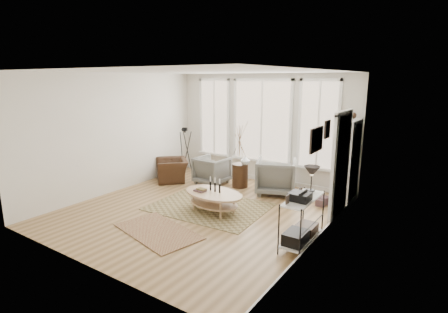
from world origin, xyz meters
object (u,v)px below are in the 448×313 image
Objects in this scene: coffee_table at (213,197)px; accent_chair at (172,170)px; side_table at (240,156)px; low_shelf at (302,216)px; bookcase at (348,162)px; armchair_left at (212,170)px; armchair_right at (276,176)px.

coffee_table reaches higher than accent_chair.
low_shelf is at bearing -40.80° from side_table.
bookcase is 2.63m from side_table.
coffee_table is at bearing -76.38° from side_table.
low_shelf is 1.42× the size of accent_chair.
armchair_left reaches higher than coffee_table.
coffee_table is at bearing 14.22° from accent_chair.
side_table reaches higher than low_shelf.
accent_chair is (-1.86, -0.55, -0.53)m from side_table.
accent_chair is at bearing 151.13° from coffee_table.
side_table is (-0.44, 1.82, 0.49)m from coffee_table.
bookcase is 2.56m from low_shelf.
side_table is at bearing 59.48° from accent_chair.
side_table is at bearing 103.62° from coffee_table.
side_table is at bearing 139.20° from low_shelf.
accent_chair is at bearing -163.62° from side_table.
coffee_table is 1.81× the size of armchair_left.
armchair_left is (-3.39, -0.48, -0.59)m from bookcase.
low_shelf is 2.15m from coffee_table.
side_table is (-1.00, -0.04, 0.40)m from armchair_right.
low_shelf is 1.62× the size of armchair_left.
accent_chair is at bearing 21.49° from armchair_left.
bookcase reaches higher than accent_chair.
low_shelf reaches higher than armchair_left.
side_table is at bearing -166.41° from armchair_left.
armchair_right is 1.08m from side_table.
accent_chair is (-4.47, -0.87, -0.66)m from bookcase.
armchair_right is 2.93m from accent_chair.
armchair_left is 1.15m from accent_chair.
side_table is 2.01m from accent_chair.
low_shelf is (-0.06, -2.52, -0.44)m from bookcase.
low_shelf is at bearing 22.55° from accent_chair.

